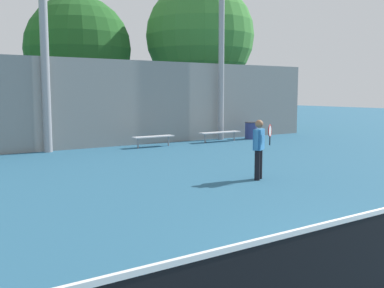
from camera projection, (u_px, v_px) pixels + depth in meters
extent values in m
cylinder|color=black|center=(257.00, 165.00, 11.30)|extent=(0.14, 0.14, 0.76)
cylinder|color=black|center=(260.00, 164.00, 11.50)|extent=(0.14, 0.14, 0.76)
cube|color=teal|center=(259.00, 139.00, 11.32)|extent=(0.45, 0.38, 0.52)
cylinder|color=teal|center=(256.00, 140.00, 11.09)|extent=(0.10, 0.10, 0.51)
cylinder|color=teal|center=(261.00, 138.00, 11.55)|extent=(0.10, 0.10, 0.51)
sphere|color=#8E6647|center=(259.00, 124.00, 11.28)|extent=(0.20, 0.20, 0.20)
cylinder|color=black|center=(270.00, 141.00, 11.21)|extent=(0.03, 0.03, 0.22)
torus|color=red|center=(270.00, 131.00, 11.18)|extent=(0.28, 0.19, 0.31)
cylinder|color=silver|center=(270.00, 131.00, 11.18)|extent=(0.23, 0.15, 0.27)
cube|color=silver|center=(220.00, 132.00, 19.98)|extent=(2.05, 0.40, 0.04)
cylinder|color=gray|center=(205.00, 138.00, 19.56)|extent=(0.06, 0.06, 0.40)
cylinder|color=gray|center=(234.00, 136.00, 20.47)|extent=(0.06, 0.06, 0.40)
cube|color=silver|center=(153.00, 137.00, 18.10)|extent=(1.75, 0.40, 0.04)
cylinder|color=gray|center=(138.00, 143.00, 17.74)|extent=(0.06, 0.06, 0.40)
cylinder|color=gray|center=(168.00, 141.00, 18.52)|extent=(0.06, 0.06, 0.40)
cylinder|color=#939399|center=(222.00, 31.00, 20.43)|extent=(0.26, 0.26, 9.91)
cylinder|color=#939399|center=(44.00, 38.00, 16.16)|extent=(0.31, 0.31, 8.31)
cylinder|color=navy|center=(251.00, 131.00, 21.21)|extent=(0.58, 0.58, 0.76)
cylinder|color=#333338|center=(251.00, 122.00, 21.16)|extent=(0.61, 0.61, 0.04)
cube|color=gray|center=(56.00, 104.00, 16.87)|extent=(25.93, 0.06, 3.52)
cylinder|color=brown|center=(200.00, 105.00, 25.60)|extent=(0.49, 0.49, 2.90)
sphere|color=#387A33|center=(200.00, 36.00, 25.15)|extent=(6.04, 6.04, 6.04)
cylinder|color=brown|center=(80.00, 112.00, 24.51)|extent=(0.49, 0.49, 2.23)
sphere|color=#235B23|center=(78.00, 49.00, 24.11)|extent=(5.65, 5.65, 5.65)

